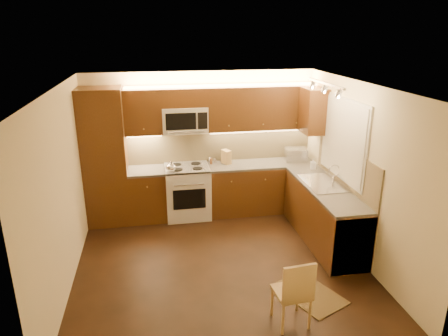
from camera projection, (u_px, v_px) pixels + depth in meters
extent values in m
cube|color=black|center=(220.00, 264.00, 5.84)|extent=(4.00, 4.00, 0.01)
cube|color=beige|center=(220.00, 87.00, 5.02)|extent=(4.00, 4.00, 0.01)
cube|color=beige|center=(201.00, 142.00, 7.29)|extent=(4.00, 0.01, 2.50)
cube|color=beige|center=(258.00, 262.00, 3.57)|extent=(4.00, 0.01, 2.50)
cube|color=beige|center=(62.00, 192.00, 5.10)|extent=(0.01, 4.00, 2.50)
cube|color=beige|center=(360.00, 173.00, 5.76)|extent=(0.01, 4.00, 2.50)
cube|color=#41250E|center=(105.00, 158.00, 6.77)|extent=(0.70, 0.60, 2.30)
cube|color=#41250E|center=(148.00, 195.00, 7.11)|extent=(0.62, 0.60, 0.86)
cube|color=#32302D|center=(146.00, 171.00, 6.97)|extent=(0.62, 0.60, 0.04)
cube|color=#41250E|center=(261.00, 188.00, 7.45)|extent=(1.92, 0.60, 0.86)
cube|color=#32302D|center=(262.00, 164.00, 7.31)|extent=(1.92, 0.60, 0.04)
cube|color=#41250E|center=(324.00, 215.00, 6.35)|extent=(0.60, 2.00, 0.86)
cube|color=#32302D|center=(326.00, 188.00, 6.21)|extent=(0.60, 2.00, 0.04)
cube|color=silver|center=(344.00, 237.00, 5.70)|extent=(0.58, 0.60, 0.84)
cube|color=tan|center=(221.00, 144.00, 7.36)|extent=(3.30, 0.02, 0.60)
cube|color=tan|center=(346.00, 167.00, 6.15)|extent=(0.02, 2.00, 0.60)
cube|color=#41250E|center=(143.00, 112.00, 6.76)|extent=(0.62, 0.35, 0.75)
cube|color=#41250E|center=(261.00, 108.00, 7.10)|extent=(1.92, 0.35, 0.75)
cube|color=#41250E|center=(184.00, 97.00, 6.80)|extent=(0.76, 0.35, 0.31)
cube|color=#41250E|center=(314.00, 111.00, 6.83)|extent=(0.35, 0.50, 0.75)
cube|color=silver|center=(344.00, 139.00, 6.16)|extent=(0.03, 1.44, 1.24)
cube|color=silver|center=(342.00, 139.00, 6.16)|extent=(0.02, 1.36, 1.16)
cube|color=silver|center=(325.00, 83.00, 5.67)|extent=(0.04, 1.20, 0.03)
cube|color=silver|center=(296.00, 155.00, 7.40)|extent=(0.42, 0.34, 0.23)
cube|color=#9F8148|center=(226.00, 157.00, 7.24)|extent=(0.17, 0.21, 0.25)
cylinder|color=silver|center=(210.00, 159.00, 7.35)|extent=(0.06, 0.06, 0.10)
cylinder|color=brown|center=(211.00, 161.00, 7.23)|extent=(0.05, 0.05, 0.10)
cylinder|color=silver|center=(215.00, 160.00, 7.30)|extent=(0.05, 0.05, 0.09)
cylinder|color=olive|center=(224.00, 158.00, 7.40)|extent=(0.05, 0.05, 0.10)
imported|color=white|center=(313.00, 164.00, 6.97)|extent=(0.09, 0.09, 0.18)
cube|color=black|center=(309.00, 294.00, 5.16)|extent=(0.87, 1.00, 0.01)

